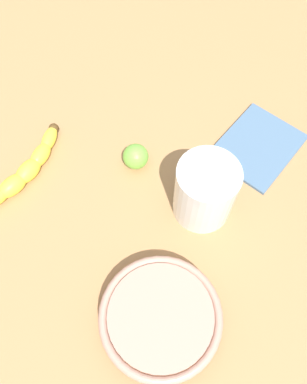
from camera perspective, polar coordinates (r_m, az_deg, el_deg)
name	(u,v)px	position (r cm, az deg, el deg)	size (l,w,h in cm)	color
wooden_tabletop	(128,196)	(65.01, -3.91, -0.62)	(120.00, 120.00, 3.00)	#AA7A4B
banana	(17,176)	(67.35, -20.01, 2.34)	(20.95, 12.90, 3.08)	yellow
smoothie_glass	(205,192)	(58.09, 7.78, -0.07)	(9.46, 9.46, 11.15)	silver
ceramic_bowl	(160,317)	(54.61, 1.07, -18.52)	(17.06, 17.06, 3.89)	tan
lime_fruit	(136,156)	(64.57, -2.74, 5.42)	(4.46, 4.46, 4.46)	#75C142
folded_napkin	(258,146)	(70.61, 15.57, 6.75)	(15.44, 12.15, 0.60)	slate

